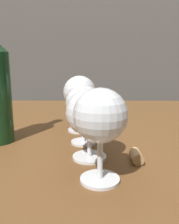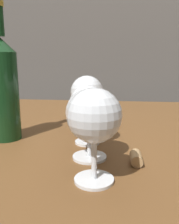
{
  "view_description": "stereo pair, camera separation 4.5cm",
  "coord_description": "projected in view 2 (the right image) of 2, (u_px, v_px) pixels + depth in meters",
  "views": [
    {
      "loc": [
        -0.05,
        -0.68,
        0.96
      ],
      "look_at": [
        -0.06,
        -0.24,
        0.86
      ],
      "focal_mm": 38.01,
      "sensor_mm": 36.0,
      "label": 1
    },
    {
      "loc": [
        -0.01,
        -0.68,
        0.96
      ],
      "look_at": [
        -0.06,
        -0.24,
        0.86
      ],
      "focal_mm": 38.01,
      "sensor_mm": 36.0,
      "label": 2
    }
  ],
  "objects": [
    {
      "name": "wine_glass_merlot",
      "position": [
        90.0,
        93.0,
        0.71
      ],
      "size": [
        0.09,
        0.09,
        0.14
      ],
      "color": "white",
      "rests_on": "dining_table"
    },
    {
      "name": "wine_glass_pinot",
      "position": [
        94.0,
        117.0,
        0.36
      ],
      "size": [
        0.08,
        0.08,
        0.15
      ],
      "color": "white",
      "rests_on": "dining_table"
    },
    {
      "name": "dining_table",
      "position": [
        117.0,
        156.0,
        0.72
      ],
      "size": [
        1.3,
        0.9,
        0.77
      ],
      "color": "brown",
      "rests_on": "ground_plane"
    },
    {
      "name": "wine_glass_cabernet",
      "position": [
        87.0,
        104.0,
        0.54
      ],
      "size": [
        0.08,
        0.08,
        0.14
      ],
      "color": "white",
      "rests_on": "dining_table"
    },
    {
      "name": "wine_glass_amber",
      "position": [
        87.0,
        93.0,
        0.63
      ],
      "size": [
        0.09,
        0.09,
        0.15
      ],
      "color": "white",
      "rests_on": "dining_table"
    },
    {
      "name": "back_wall",
      "position": [
        119.0,
        6.0,
        1.53
      ],
      "size": [
        5.0,
        0.08,
        2.6
      ],
      "primitive_type": "cube",
      "color": "#59544F",
      "rests_on": "ground_plane"
    },
    {
      "name": "cork",
      "position": [
        136.0,
        158.0,
        0.44
      ],
      "size": [
        0.02,
        0.04,
        0.02
      ],
      "primitive_type": "cylinder",
      "rotation": [
        1.57,
        0.0,
        0.0
      ],
      "color": "tan",
      "rests_on": "dining_table"
    },
    {
      "name": "wine_bottle",
      "position": [
        3.0,
        87.0,
        0.56
      ],
      "size": [
        0.07,
        0.07,
        0.32
      ],
      "color": "#143819",
      "rests_on": "dining_table"
    },
    {
      "name": "wine_glass_white",
      "position": [
        90.0,
        114.0,
        0.45
      ],
      "size": [
        0.09,
        0.09,
        0.14
      ],
      "color": "white",
      "rests_on": "dining_table"
    }
  ]
}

